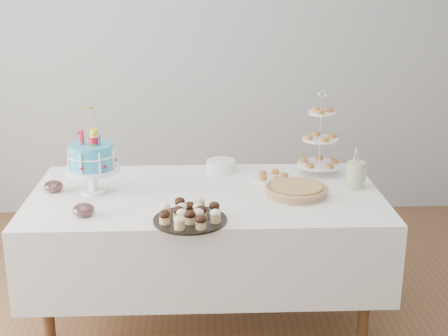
{
  "coord_description": "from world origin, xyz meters",
  "views": [
    {
      "loc": [
        -0.03,
        -2.92,
        1.95
      ],
      "look_at": [
        0.1,
        0.3,
        0.91
      ],
      "focal_mm": 50.0,
      "sensor_mm": 36.0,
      "label": 1
    }
  ],
  "objects_px": {
    "birthday_cake": "(93,170)",
    "jam_bowl_b": "(53,186)",
    "utensil_pitcher": "(356,174)",
    "pie": "(296,190)",
    "tiered_stand": "(320,140)",
    "cupcake_tray": "(190,213)",
    "plate_stack": "(221,166)",
    "table": "(206,231)",
    "jam_bowl_a": "(84,210)",
    "pastry_plate": "(272,177)"
  },
  "relations": [
    {
      "from": "table",
      "to": "cupcake_tray",
      "type": "xyz_separation_m",
      "value": [
        -0.08,
        -0.4,
        0.27
      ]
    },
    {
      "from": "jam_bowl_b",
      "to": "utensil_pitcher",
      "type": "xyz_separation_m",
      "value": [
        1.68,
        0.0,
        0.05
      ]
    },
    {
      "from": "pie",
      "to": "tiered_stand",
      "type": "xyz_separation_m",
      "value": [
        0.19,
        0.37,
        0.18
      ]
    },
    {
      "from": "cupcake_tray",
      "to": "tiered_stand",
      "type": "relative_size",
      "value": 0.72
    },
    {
      "from": "cupcake_tray",
      "to": "jam_bowl_b",
      "type": "relative_size",
      "value": 3.37
    },
    {
      "from": "tiered_stand",
      "to": "cupcake_tray",
      "type": "bearing_deg",
      "value": -137.04
    },
    {
      "from": "table",
      "to": "tiered_stand",
      "type": "bearing_deg",
      "value": 24.58
    },
    {
      "from": "cupcake_tray",
      "to": "jam_bowl_a",
      "type": "xyz_separation_m",
      "value": [
        -0.53,
        0.09,
        -0.01
      ]
    },
    {
      "from": "birthday_cake",
      "to": "plate_stack",
      "type": "xyz_separation_m",
      "value": [
        0.71,
        0.35,
        -0.09
      ]
    },
    {
      "from": "birthday_cake",
      "to": "pie",
      "type": "relative_size",
      "value": 1.36
    },
    {
      "from": "cupcake_tray",
      "to": "utensil_pitcher",
      "type": "xyz_separation_m",
      "value": [
        0.92,
        0.45,
        0.04
      ]
    },
    {
      "from": "pie",
      "to": "utensil_pitcher",
      "type": "xyz_separation_m",
      "value": [
        0.35,
        0.11,
        0.05
      ]
    },
    {
      "from": "tiered_stand",
      "to": "jam_bowl_b",
      "type": "distance_m",
      "value": 1.56
    },
    {
      "from": "table",
      "to": "jam_bowl_b",
      "type": "bearing_deg",
      "value": 176.46
    },
    {
      "from": "birthday_cake",
      "to": "cupcake_tray",
      "type": "relative_size",
      "value": 1.3
    },
    {
      "from": "cupcake_tray",
      "to": "pastry_plate",
      "type": "relative_size",
      "value": 1.52
    },
    {
      "from": "birthday_cake",
      "to": "pie",
      "type": "height_order",
      "value": "birthday_cake"
    },
    {
      "from": "birthday_cake",
      "to": "cupcake_tray",
      "type": "bearing_deg",
      "value": -21.86
    },
    {
      "from": "pie",
      "to": "jam_bowl_b",
      "type": "distance_m",
      "value": 1.33
    },
    {
      "from": "jam_bowl_a",
      "to": "jam_bowl_b",
      "type": "bearing_deg",
      "value": 122.11
    },
    {
      "from": "tiered_stand",
      "to": "jam_bowl_a",
      "type": "relative_size",
      "value": 4.57
    },
    {
      "from": "pie",
      "to": "tiered_stand",
      "type": "distance_m",
      "value": 0.45
    },
    {
      "from": "table",
      "to": "pastry_plate",
      "type": "xyz_separation_m",
      "value": [
        0.39,
        0.22,
        0.24
      ]
    },
    {
      "from": "birthday_cake",
      "to": "jam_bowl_b",
      "type": "height_order",
      "value": "birthday_cake"
    },
    {
      "from": "birthday_cake",
      "to": "plate_stack",
      "type": "height_order",
      "value": "birthday_cake"
    },
    {
      "from": "tiered_stand",
      "to": "plate_stack",
      "type": "bearing_deg",
      "value": 173.95
    },
    {
      "from": "birthday_cake",
      "to": "jam_bowl_b",
      "type": "bearing_deg",
      "value": -168.97
    },
    {
      "from": "tiered_stand",
      "to": "plate_stack",
      "type": "distance_m",
      "value": 0.62
    },
    {
      "from": "pie",
      "to": "jam_bowl_b",
      "type": "bearing_deg",
      "value": 175.38
    },
    {
      "from": "table",
      "to": "pie",
      "type": "relative_size",
      "value": 5.56
    },
    {
      "from": "table",
      "to": "utensil_pitcher",
      "type": "xyz_separation_m",
      "value": [
        0.84,
        0.05,
        0.31
      ]
    },
    {
      "from": "table",
      "to": "cupcake_tray",
      "type": "distance_m",
      "value": 0.49
    },
    {
      "from": "plate_stack",
      "to": "pastry_plate",
      "type": "bearing_deg",
      "value": -28.19
    },
    {
      "from": "pie",
      "to": "jam_bowl_a",
      "type": "distance_m",
      "value": 1.13
    },
    {
      "from": "table",
      "to": "pie",
      "type": "height_order",
      "value": "pie"
    },
    {
      "from": "birthday_cake",
      "to": "pie",
      "type": "distance_m",
      "value": 1.11
    },
    {
      "from": "jam_bowl_a",
      "to": "utensil_pitcher",
      "type": "height_order",
      "value": "utensil_pitcher"
    },
    {
      "from": "pie",
      "to": "jam_bowl_b",
      "type": "xyz_separation_m",
      "value": [
        -1.33,
        0.11,
        -0.0
      ]
    },
    {
      "from": "tiered_stand",
      "to": "plate_stack",
      "type": "xyz_separation_m",
      "value": [
        -0.59,
        0.06,
        -0.18
      ]
    },
    {
      "from": "pie",
      "to": "jam_bowl_b",
      "type": "height_order",
      "value": "jam_bowl_b"
    },
    {
      "from": "jam_bowl_a",
      "to": "birthday_cake",
      "type": "bearing_deg",
      "value": 90.61
    },
    {
      "from": "utensil_pitcher",
      "to": "table",
      "type": "bearing_deg",
      "value": -151.66
    },
    {
      "from": "birthday_cake",
      "to": "jam_bowl_b",
      "type": "distance_m",
      "value": 0.25
    },
    {
      "from": "jam_bowl_b",
      "to": "utensil_pitcher",
      "type": "relative_size",
      "value": 0.47
    },
    {
      "from": "cupcake_tray",
      "to": "plate_stack",
      "type": "height_order",
      "value": "cupcake_tray"
    },
    {
      "from": "plate_stack",
      "to": "jam_bowl_b",
      "type": "bearing_deg",
      "value": -160.94
    },
    {
      "from": "table",
      "to": "plate_stack",
      "type": "bearing_deg",
      "value": 75.73
    },
    {
      "from": "jam_bowl_b",
      "to": "pie",
      "type": "bearing_deg",
      "value": -4.62
    },
    {
      "from": "pastry_plate",
      "to": "pie",
      "type": "bearing_deg",
      "value": -70.05
    },
    {
      "from": "birthday_cake",
      "to": "utensil_pitcher",
      "type": "relative_size",
      "value": 2.05
    }
  ]
}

